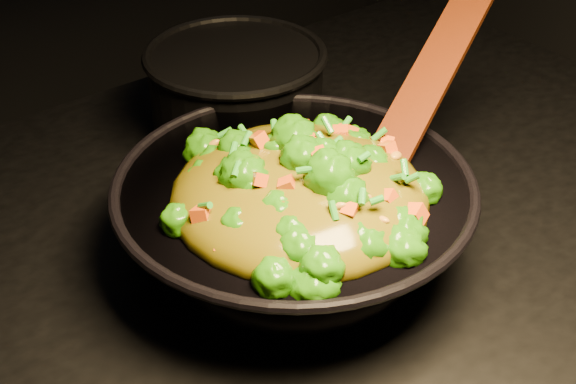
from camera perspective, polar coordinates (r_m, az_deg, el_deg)
wok at (r=0.84m, az=0.42°, el=-2.29°), size 0.36×0.36×0.10m
stir_fry at (r=0.76m, az=0.81°, el=2.07°), size 0.27×0.27×0.09m
spatula at (r=0.89m, az=9.78°, el=7.48°), size 0.28×0.15×0.12m
back_pot at (r=1.05m, az=-3.67°, el=6.89°), size 0.27×0.27×0.13m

